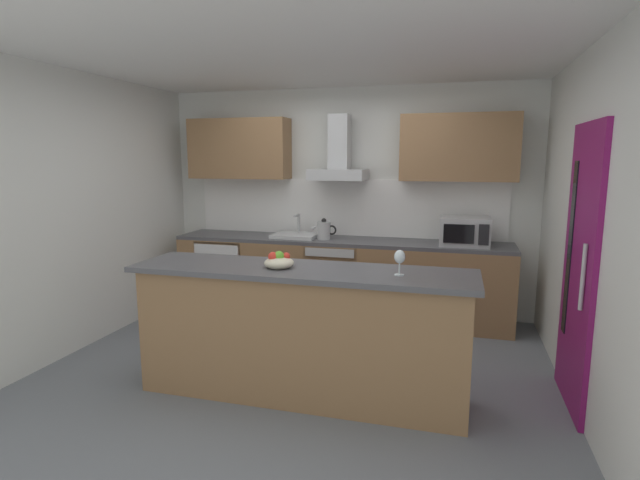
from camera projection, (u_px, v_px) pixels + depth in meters
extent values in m
cube|color=slate|center=(301.00, 366.00, 4.34)|extent=(5.29, 4.48, 0.02)
cube|color=white|center=(299.00, 55.00, 3.91)|extent=(5.29, 4.48, 0.02)
cube|color=silver|center=(346.00, 201.00, 5.84)|extent=(5.29, 0.12, 2.60)
cube|color=silver|center=(81.00, 211.00, 4.71)|extent=(0.12, 4.48, 2.60)
cube|color=silver|center=(591.00, 229.00, 3.54)|extent=(0.12, 4.48, 2.60)
cube|color=white|center=(345.00, 207.00, 5.78)|extent=(3.64, 0.02, 0.66)
cube|color=olive|center=(338.00, 280.00, 5.62)|extent=(3.77, 0.60, 0.86)
cube|color=#4C4C51|center=(339.00, 241.00, 5.54)|extent=(3.77, 0.60, 0.04)
cube|color=olive|center=(301.00, 336.00, 3.70)|extent=(2.45, 0.52, 0.96)
cube|color=#4C4C51|center=(301.00, 271.00, 3.62)|extent=(2.55, 0.64, 0.04)
cube|color=olive|center=(239.00, 149.00, 5.85)|extent=(1.21, 0.32, 0.70)
cube|color=olive|center=(459.00, 148.00, 5.18)|extent=(1.21, 0.32, 0.70)
cube|color=#7A1456|center=(580.00, 269.00, 3.50)|extent=(0.04, 0.85, 2.05)
cube|color=black|center=(570.00, 249.00, 3.71)|extent=(0.01, 0.11, 1.31)
cylinder|color=#B7BABC|center=(583.00, 277.00, 3.25)|extent=(0.03, 0.03, 0.45)
cube|color=slate|center=(336.00, 277.00, 5.60)|extent=(0.60, 0.56, 0.80)
cube|color=black|center=(329.00, 289.00, 5.33)|extent=(0.50, 0.02, 0.48)
cube|color=#B7BABC|center=(329.00, 253.00, 5.27)|extent=(0.54, 0.02, 0.09)
cylinder|color=#B7BABC|center=(328.00, 268.00, 5.26)|extent=(0.49, 0.02, 0.02)
cube|color=white|center=(228.00, 273.00, 5.96)|extent=(0.58, 0.56, 0.85)
cube|color=silver|center=(217.00, 279.00, 5.69)|extent=(0.55, 0.02, 0.80)
cylinder|color=#B7BABC|center=(234.00, 277.00, 5.60)|extent=(0.02, 0.02, 0.38)
cube|color=#B7BABC|center=(465.00, 231.00, 5.11)|extent=(0.50, 0.36, 0.30)
cube|color=black|center=(459.00, 234.00, 4.94)|extent=(0.30, 0.02, 0.19)
cube|color=black|center=(484.00, 235.00, 4.88)|extent=(0.10, 0.01, 0.21)
cube|color=silver|center=(295.00, 236.00, 5.65)|extent=(0.50, 0.40, 0.04)
cylinder|color=#B7BABC|center=(299.00, 225.00, 5.76)|extent=(0.03, 0.03, 0.26)
cylinder|color=#B7BABC|center=(297.00, 215.00, 5.66)|extent=(0.03, 0.16, 0.03)
cylinder|color=#B7BABC|center=(324.00, 231.00, 5.51)|extent=(0.15, 0.15, 0.20)
sphere|color=black|center=(324.00, 221.00, 5.49)|extent=(0.06, 0.06, 0.06)
cone|color=#B7BABC|center=(315.00, 227.00, 5.53)|extent=(0.09, 0.04, 0.07)
torus|color=black|center=(332.00, 230.00, 5.48)|extent=(0.11, 0.02, 0.11)
cube|color=#B7BABC|center=(338.00, 175.00, 5.51)|extent=(0.62, 0.45, 0.12)
cube|color=#B7BABC|center=(340.00, 142.00, 5.49)|extent=(0.22, 0.22, 0.60)
cylinder|color=silver|center=(399.00, 275.00, 3.40)|extent=(0.07, 0.07, 0.01)
cylinder|color=silver|center=(399.00, 268.00, 3.39)|extent=(0.01, 0.01, 0.09)
ellipsoid|color=silver|center=(400.00, 257.00, 3.38)|extent=(0.08, 0.08, 0.10)
ellipsoid|color=beige|center=(279.00, 263.00, 3.63)|extent=(0.22, 0.22, 0.09)
sphere|color=red|center=(273.00, 257.00, 3.61)|extent=(0.07, 0.07, 0.07)
sphere|color=red|center=(286.00, 256.00, 3.64)|extent=(0.06, 0.06, 0.06)
sphere|color=#66B233|center=(279.00, 256.00, 3.62)|extent=(0.08, 0.08, 0.08)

